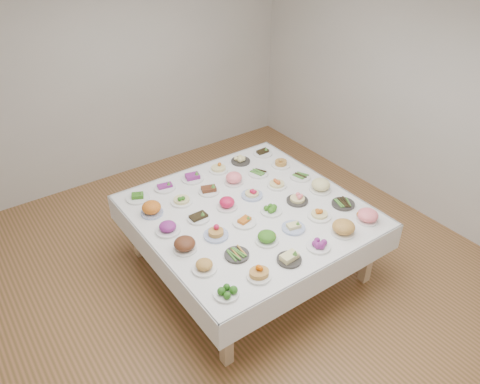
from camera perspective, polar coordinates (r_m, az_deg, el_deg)
room_envelope at (r=4.12m, az=-1.56°, el=10.36°), size 5.02×5.02×2.81m
display_table at (r=4.67m, az=1.07°, el=-2.86°), size 2.10×2.10×0.75m
dish_0 at (r=3.73m, az=-1.70°, el=-11.91°), size 0.21×0.21×0.10m
dish_1 at (r=3.86m, az=2.34°, el=-9.69°), size 0.21×0.21×0.12m
dish_2 at (r=4.04m, az=6.03°, el=-7.89°), size 0.21×0.21×0.10m
dish_3 at (r=4.20m, az=9.56°, el=-6.19°), size 0.21×0.21×0.10m
dish_4 at (r=4.39m, az=12.51°, el=-4.24°), size 0.21×0.21×0.14m
dish_5 at (r=4.60m, az=15.30°, el=-2.80°), size 0.21×0.21×0.13m
dish_6 at (r=3.94m, az=-4.39°, el=-8.84°), size 0.21×0.21×0.12m
dish_7 at (r=4.08m, az=-0.40°, el=-7.58°), size 0.21×0.21×0.05m
dish_8 at (r=4.21m, az=3.31°, el=-5.44°), size 0.22×0.22×0.13m
dish_9 at (r=4.39m, az=6.55°, el=-4.18°), size 0.22×0.22×0.09m
dish_10 at (r=4.56m, az=9.68°, el=-2.40°), size 0.23×0.23×0.13m
dish_11 at (r=4.80m, az=12.47°, el=-1.34°), size 0.23×0.23×0.05m
dish_12 at (r=4.14m, az=-6.75°, el=-6.36°), size 0.21×0.21×0.13m
dish_13 at (r=4.27m, az=-2.96°, el=-4.81°), size 0.23×0.23×0.13m
dish_14 at (r=4.44m, az=0.54°, el=-3.51°), size 0.22×0.22×0.09m
dish_15 at (r=4.59m, az=3.83°, el=-2.09°), size 0.21×0.21×0.09m
dish_16 at (r=4.75m, az=7.03°, el=-0.57°), size 0.22×0.22×0.13m
dish_17 at (r=4.95m, az=9.81°, el=0.85°), size 0.26×0.26×0.14m
dish_18 at (r=4.37m, az=-8.80°, el=-4.23°), size 0.23×0.23×0.12m
dish_19 at (r=4.50m, az=-5.09°, el=-2.96°), size 0.22×0.22×0.09m
dish_20 at (r=4.63m, az=-1.60°, el=-1.36°), size 0.21×0.21×0.12m
dish_21 at (r=4.80m, az=1.47°, el=-0.05°), size 0.22×0.22×0.11m
dish_22 at (r=4.97m, az=4.53°, el=1.12°), size 0.20×0.20×0.11m
dish_23 at (r=5.17m, az=7.35°, el=1.93°), size 0.23×0.23×0.05m
dish_24 at (r=4.62m, az=-10.73°, el=-1.97°), size 0.23×0.23×0.14m
dish_25 at (r=4.74m, az=-7.15°, el=-0.77°), size 0.22×0.22×0.12m
dish_26 at (r=4.87m, az=-3.83°, el=0.41°), size 0.22×0.22×0.10m
dish_27 at (r=5.01m, az=-0.76°, el=1.59°), size 0.20×0.20×0.12m
dish_28 at (r=5.19m, az=2.26°, el=2.37°), size 0.22×0.22×0.05m
dish_29 at (r=5.35m, az=5.01°, el=3.64°), size 0.21×0.21×0.12m
dish_30 at (r=4.88m, az=-12.37°, el=-0.52°), size 0.24×0.24×0.09m
dish_31 at (r=4.99m, az=-9.15°, el=0.76°), size 0.22×0.22×0.09m
dish_32 at (r=5.10m, az=-5.81°, el=1.96°), size 0.24×0.24×0.11m
dish_33 at (r=5.24m, az=-2.65°, el=3.16°), size 0.21×0.21×0.12m
dish_34 at (r=5.41m, az=0.08°, el=4.06°), size 0.22×0.22×0.10m
dish_35 at (r=5.58m, az=2.78°, el=4.91°), size 0.23×0.23×0.09m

